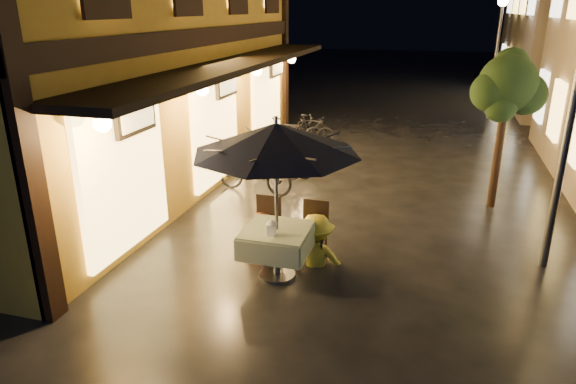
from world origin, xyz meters
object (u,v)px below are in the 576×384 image
(table_lantern, at_px, (272,227))
(cafe_table, at_px, (277,241))
(bicycle_0, at_px, (254,171))
(person_yellow, at_px, (316,216))
(patio_umbrella, at_px, (276,139))
(person_orange, at_px, (260,214))

(table_lantern, bearing_deg, cafe_table, 90.00)
(cafe_table, distance_m, bicycle_0, 3.82)
(cafe_table, xyz_separation_m, person_yellow, (0.46, 0.58, 0.21))
(person_yellow, xyz_separation_m, bicycle_0, (-2.06, 2.88, -0.32))
(bicycle_0, bearing_deg, table_lantern, -147.01)
(patio_umbrella, relative_size, person_orange, 1.68)
(person_orange, bearing_deg, patio_umbrella, 133.23)
(cafe_table, height_order, table_lantern, table_lantern)
(person_yellow, height_order, bicycle_0, person_yellow)
(cafe_table, bearing_deg, bicycle_0, 114.80)
(table_lantern, height_order, person_yellow, person_yellow)
(patio_umbrella, xyz_separation_m, bicycle_0, (-1.60, 3.46, -1.67))
(cafe_table, relative_size, table_lantern, 3.96)
(table_lantern, bearing_deg, bicycle_0, 113.35)
(bicycle_0, bearing_deg, patio_umbrella, -145.56)
(patio_umbrella, xyz_separation_m, person_orange, (-0.46, 0.59, -1.41))
(patio_umbrella, xyz_separation_m, person_yellow, (0.46, 0.58, -1.35))
(person_orange, xyz_separation_m, bicycle_0, (-1.14, 2.87, -0.25))
(person_orange, bearing_deg, person_yellow, -175.39)
(person_yellow, bearing_deg, cafe_table, 35.51)
(cafe_table, xyz_separation_m, person_orange, (-0.46, 0.59, 0.15))
(table_lantern, height_order, person_orange, person_orange)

